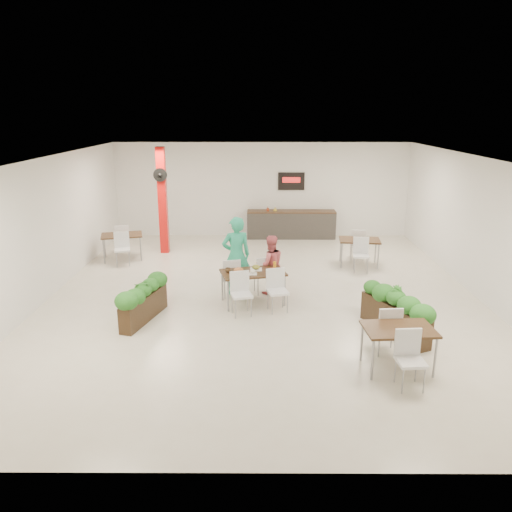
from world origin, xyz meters
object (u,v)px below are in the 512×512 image
at_px(side_table_b, 359,244).
at_px(red_column, 163,200).
at_px(main_table, 253,277).
at_px(diner_man, 236,256).
at_px(planter_left, 143,298).
at_px(service_counter, 291,224).
at_px(side_table_a, 122,239).
at_px(side_table_c, 398,335).
at_px(diner_woman, 270,265).
at_px(planter_right, 395,310).

bearing_deg(side_table_b, red_column, 173.16).
xyz_separation_m(main_table, side_table_b, (2.96, 2.93, -0.01)).
xyz_separation_m(diner_man, planter_left, (-1.86, -1.61, -0.45)).
height_order(service_counter, side_table_a, service_counter).
height_order(planter_left, side_table_c, side_table_c).
xyz_separation_m(service_counter, side_table_c, (1.22, -9.10, 0.13)).
bearing_deg(side_table_a, diner_woman, -48.08).
bearing_deg(service_counter, diner_woman, -98.72).
height_order(service_counter, side_table_c, service_counter).
distance_m(side_table_b, side_table_c, 5.94).
distance_m(diner_man, diner_woman, 0.83).
height_order(diner_man, diner_woman, diner_man).
bearing_deg(service_counter, side_table_a, -152.73).
xyz_separation_m(service_counter, diner_woman, (-0.84, -5.45, 0.22)).
relative_size(diner_woman, side_table_c, 0.86).
bearing_deg(red_column, diner_man, -56.65).
distance_m(red_column, main_table, 5.16).
bearing_deg(diner_woman, side_table_b, -153.00).
height_order(red_column, side_table_b, red_column).
height_order(diner_woman, side_table_c, diner_woman).
distance_m(diner_woman, planter_right, 3.27).
bearing_deg(planter_left, diner_man, 40.93).
bearing_deg(main_table, planter_left, -157.04).
distance_m(diner_woman, side_table_c, 4.19).
distance_m(main_table, side_table_a, 5.19).
bearing_deg(side_table_b, side_table_a, -178.50).
bearing_deg(diner_woman, red_column, -63.26).
xyz_separation_m(service_counter, planter_left, (-3.49, -7.06, -0.01)).
bearing_deg(side_table_a, service_counter, 12.73).
bearing_deg(main_table, red_column, 122.97).
height_order(planter_right, side_table_a, planter_right).
height_order(main_table, planter_right, planter_right).
height_order(planter_left, side_table_b, side_table_b).
distance_m(diner_man, planter_left, 2.50).
xyz_separation_m(diner_woman, side_table_a, (-4.26, 2.82, -0.09)).
height_order(main_table, planter_left, main_table).
xyz_separation_m(service_counter, diner_man, (-1.64, -5.45, 0.44)).
bearing_deg(main_table, side_table_a, 137.91).
xyz_separation_m(main_table, diner_woman, (0.41, 0.66, 0.08)).
bearing_deg(side_table_b, service_counter, 124.50).
relative_size(red_column, side_table_a, 1.91).
height_order(service_counter, diner_man, service_counter).
xyz_separation_m(main_table, side_table_a, (-3.85, 3.48, -0.01)).
height_order(diner_woman, side_table_b, diner_woman).
bearing_deg(red_column, planter_left, -84.44).
bearing_deg(planter_left, red_column, 95.56).
xyz_separation_m(diner_woman, side_table_b, (2.55, 2.27, -0.09)).
bearing_deg(diner_woman, planter_right, 122.14).
xyz_separation_m(main_table, planter_right, (2.79, -1.58, -0.14)).
bearing_deg(side_table_b, side_table_c, -88.70).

